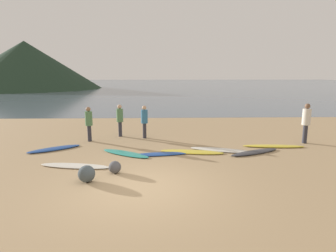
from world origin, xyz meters
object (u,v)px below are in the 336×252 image
surfboard_4 (192,152)px  beach_rock_near (87,174)px  surfboard_5 (221,150)px  surfboard_3 (161,154)px  surfboard_1 (75,166)px  person_3 (89,121)px  surfboard_7 (274,146)px  surfboard_2 (125,153)px  surfboard_0 (54,149)px  person_0 (120,118)px  person_1 (306,120)px  beach_rock_far (115,167)px  surfboard_6 (255,152)px  person_2 (144,119)px

surfboard_4 → beach_rock_near: beach_rock_near is taller
surfboard_5 → surfboard_3: bearing=-150.5°
surfboard_3 → surfboard_4: size_ratio=0.94×
surfboard_1 → surfboard_4: bearing=30.7°
person_3 → surfboard_7: bearing=92.4°
surfboard_2 → beach_rock_near: size_ratio=4.49×
surfboard_7 → surfboard_3: bearing=-163.6°
surfboard_0 → surfboard_4: size_ratio=0.84×
surfboard_0 → surfboard_3: surfboard_0 is taller
person_0 → surfboard_3: bearing=-112.5°
surfboard_0 → surfboard_7: bearing=-33.8°
person_1 → beach_rock_far: bearing=140.5°
surfboard_6 → person_1: (2.82, 1.56, 1.03)m
surfboard_3 → surfboard_4: surfboard_4 is taller
surfboard_6 → surfboard_0: bearing=149.8°
surfboard_4 → person_1: size_ratio=1.41×
beach_rock_far → person_1: bearing=24.4°
surfboard_1 → beach_rock_near: (0.75, -1.38, 0.22)m
surfboard_1 → person_2: 4.84m
person_0 → surfboard_2: bearing=-132.9°
surfboard_0 → beach_rock_far: 4.12m
surfboard_3 → person_1: bearing=6.3°
surfboard_3 → beach_rock_far: size_ratio=6.05×
surfboard_5 → surfboard_6: surfboard_6 is taller
person_0 → person_1: (8.59, -1.63, 0.12)m
surfboard_3 → person_2: person_2 is taller
surfboard_4 → surfboard_6: (2.50, -0.15, 0.01)m
surfboard_5 → beach_rock_near: bearing=-127.4°
surfboard_7 → beach_rock_near: (-7.10, -3.73, 0.21)m
surfboard_5 → beach_rock_near: size_ratio=5.14×
surfboard_4 → surfboard_7: size_ratio=0.97×
surfboard_0 → person_3: (1.13, 1.45, 0.91)m
person_0 → person_1: 8.75m
surfboard_3 → person_0: person_0 is taller
surfboard_3 → surfboard_4: 1.29m
surfboard_0 → person_2: person_2 is taller
surfboard_1 → person_2: bearing=72.8°
surfboard_3 → person_3: 4.14m
person_1 → person_3: person_1 is taller
surfboard_7 → beach_rock_near: 8.02m
surfboard_0 → surfboard_1: bearing=-90.5°
surfboard_7 → person_2: 6.05m
surfboard_4 → beach_rock_near: 4.56m
surfboard_0 → person_1: bearing=-30.6°
surfboard_3 → person_1: 6.86m
surfboard_1 → person_3: 3.78m
surfboard_0 → beach_rock_near: 4.23m
beach_rock_far → surfboard_3: bearing=53.4°
surfboard_1 → surfboard_4: size_ratio=0.97×
surfboard_4 → beach_rock_far: size_ratio=6.45×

